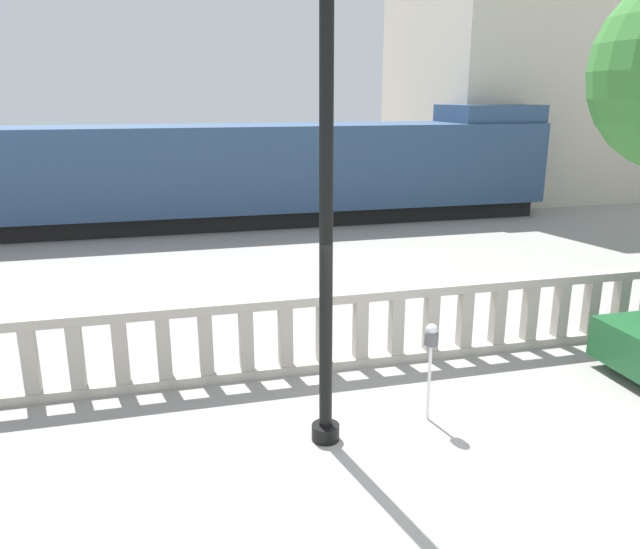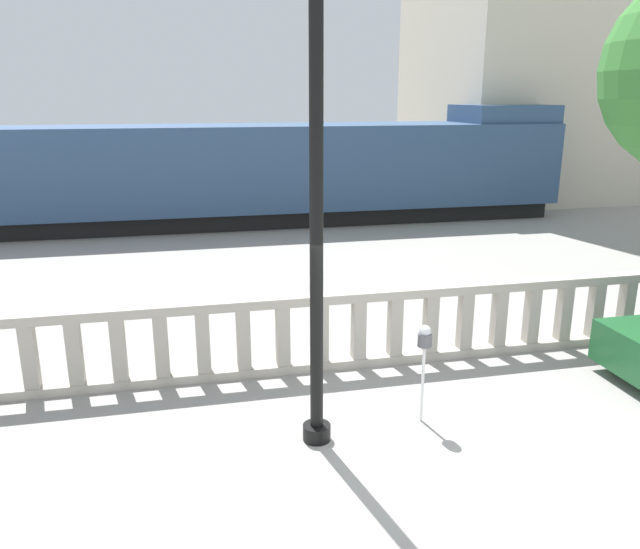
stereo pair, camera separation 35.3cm
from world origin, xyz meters
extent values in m
plane|color=gray|center=(0.00, 0.00, 0.00)|extent=(160.00, 160.00, 0.00)
cube|color=#ADA599|center=(0.00, 3.05, 0.07)|extent=(12.75, 0.24, 0.14)
cube|color=#ADA599|center=(0.00, 3.05, 1.15)|extent=(12.75, 0.24, 0.14)
cube|color=#ADA599|center=(-4.79, 3.05, 0.61)|extent=(0.20, 0.20, 0.94)
cube|color=#ADA599|center=(-4.19, 3.05, 0.61)|extent=(0.20, 0.20, 0.94)
cube|color=#ADA599|center=(-3.59, 3.05, 0.61)|extent=(0.20, 0.20, 0.94)
cube|color=#ADA599|center=(-2.99, 3.05, 0.61)|extent=(0.20, 0.20, 0.94)
cube|color=#ADA599|center=(-2.39, 3.05, 0.61)|extent=(0.20, 0.20, 0.94)
cube|color=#ADA599|center=(-1.80, 3.05, 0.61)|extent=(0.20, 0.20, 0.94)
cube|color=#ADA599|center=(-1.20, 3.05, 0.61)|extent=(0.20, 0.20, 0.94)
cube|color=#ADA599|center=(-0.60, 3.05, 0.61)|extent=(0.20, 0.20, 0.94)
cube|color=#ADA599|center=(0.00, 3.05, 0.61)|extent=(0.20, 0.20, 0.94)
cube|color=#ADA599|center=(0.60, 3.05, 0.61)|extent=(0.20, 0.20, 0.94)
cube|color=#ADA599|center=(1.20, 3.05, 0.61)|extent=(0.20, 0.20, 0.94)
cube|color=#ADA599|center=(1.80, 3.05, 0.61)|extent=(0.20, 0.20, 0.94)
cube|color=#ADA599|center=(2.39, 3.05, 0.61)|extent=(0.20, 0.20, 0.94)
cube|color=#ADA599|center=(2.99, 3.05, 0.61)|extent=(0.20, 0.20, 0.94)
cube|color=#ADA599|center=(3.59, 3.05, 0.61)|extent=(0.20, 0.20, 0.94)
cube|color=#ADA599|center=(4.19, 3.05, 0.61)|extent=(0.20, 0.20, 0.94)
cube|color=#ADA599|center=(4.79, 3.05, 0.61)|extent=(0.20, 0.20, 0.94)
cylinder|color=black|center=(-1.11, 1.03, 0.10)|extent=(0.35, 0.35, 0.20)
cylinder|color=black|center=(-1.11, 1.03, 3.15)|extent=(0.16, 0.16, 5.90)
cylinder|color=silver|center=(0.33, 1.18, 0.53)|extent=(0.04, 0.04, 1.06)
cylinder|color=#4C4C51|center=(0.33, 1.18, 1.14)|extent=(0.18, 0.18, 0.17)
sphere|color=#B2B7BC|center=(0.33, 1.18, 1.26)|extent=(0.15, 0.15, 0.15)
cylinder|color=black|center=(4.30, 2.08, 0.34)|extent=(0.67, 0.18, 0.67)
cube|color=black|center=(-3.17, 14.90, 0.28)|extent=(26.08, 2.44, 0.55)
cube|color=navy|center=(-3.17, 14.90, 1.89)|extent=(26.61, 3.05, 2.67)
cube|color=navy|center=(8.63, 14.90, 3.52)|extent=(3.00, 2.74, 0.60)
cube|color=beige|center=(13.01, 19.37, 5.94)|extent=(10.34, 8.66, 11.88)
camera|label=1|loc=(-2.93, -5.63, 4.12)|focal=35.00mm
camera|label=2|loc=(-2.58, -5.71, 4.12)|focal=35.00mm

